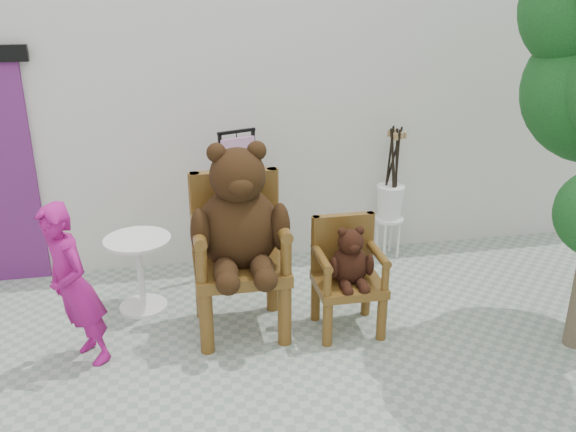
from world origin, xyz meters
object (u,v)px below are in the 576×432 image
(chair_small, at_px, (348,266))
(cafe_table, at_px, (140,265))
(chair_big, at_px, (239,228))
(stool_bucket, at_px, (390,201))
(person, at_px, (73,286))
(display_stand, at_px, (239,220))

(chair_small, bearing_deg, cafe_table, 158.70)
(chair_big, bearing_deg, stool_bucket, 33.79)
(person, height_order, stool_bucket, stool_bucket)
(cafe_table, height_order, stool_bucket, stool_bucket)
(chair_big, distance_m, chair_small, 0.99)
(display_stand, xyz_separation_m, stool_bucket, (1.64, 0.07, 0.06))
(chair_small, bearing_deg, display_stand, 121.53)
(person, xyz_separation_m, stool_bucket, (3.08, 1.45, -0.04))
(cafe_table, bearing_deg, person, -119.46)
(display_stand, relative_size, stool_bucket, 1.04)
(cafe_table, bearing_deg, display_stand, 30.33)
(chair_small, height_order, cafe_table, chair_small)
(stool_bucket, bearing_deg, person, -154.77)
(cafe_table, distance_m, stool_bucket, 2.72)
(chair_small, relative_size, cafe_table, 1.41)
(cafe_table, bearing_deg, chair_small, -21.30)
(cafe_table, xyz_separation_m, display_stand, (0.99, 0.58, 0.14))
(chair_big, distance_m, display_stand, 1.18)
(chair_big, bearing_deg, display_stand, 83.45)
(person, relative_size, display_stand, 0.90)
(cafe_table, xyz_separation_m, stool_bucket, (2.63, 0.65, 0.20))
(chair_big, relative_size, stool_bucket, 1.16)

